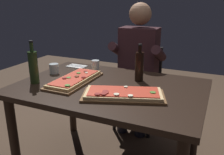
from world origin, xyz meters
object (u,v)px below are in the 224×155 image
at_px(pizza_rectangular_front, 123,94).
at_px(oil_bottle_amber, 33,67).
at_px(pizza_rectangular_left, 75,80).
at_px(tumbler_near_camera, 54,69).
at_px(diner_chair, 140,83).
at_px(seated_diner, 137,62).
at_px(tumbler_far_side, 95,66).
at_px(dining_table, 109,97).
at_px(wine_bottle_dark, 139,66).

distance_m(pizza_rectangular_front, oil_bottle_amber, 0.74).
bearing_deg(pizza_rectangular_left, tumbler_near_camera, 156.91).
relative_size(pizza_rectangular_front, tumbler_near_camera, 7.00).
relative_size(tumbler_near_camera, diner_chair, 0.10).
xyz_separation_m(diner_chair, seated_diner, (0.00, -0.12, 0.26)).
height_order(pizza_rectangular_left, seated_diner, seated_diner).
bearing_deg(seated_diner, tumbler_far_side, -119.15).
distance_m(oil_bottle_amber, diner_chair, 1.22).
height_order(dining_table, diner_chair, diner_chair).
bearing_deg(pizza_rectangular_front, diner_chair, 101.51).
distance_m(dining_table, oil_bottle_amber, 0.63).
distance_m(wine_bottle_dark, tumbler_far_side, 0.46).
height_order(wine_bottle_dark, tumbler_far_side, wine_bottle_dark).
height_order(dining_table, tumbler_near_camera, tumbler_near_camera).
bearing_deg(diner_chair, pizza_rectangular_left, -105.95).
height_order(oil_bottle_amber, diner_chair, oil_bottle_amber).
distance_m(diner_chair, seated_diner, 0.28).
bearing_deg(pizza_rectangular_front, pizza_rectangular_left, 164.93).
bearing_deg(tumbler_near_camera, pizza_rectangular_left, -23.09).
bearing_deg(oil_bottle_amber, pizza_rectangular_front, 1.76).
bearing_deg(dining_table, tumbler_near_camera, 171.28).
relative_size(tumbler_near_camera, seated_diner, 0.06).
bearing_deg(dining_table, pizza_rectangular_front, -41.99).
relative_size(wine_bottle_dark, seated_diner, 0.22).
relative_size(oil_bottle_amber, diner_chair, 0.38).
relative_size(wine_bottle_dark, tumbler_near_camera, 3.46).
bearing_deg(diner_chair, seated_diner, -90.00).
xyz_separation_m(oil_bottle_amber, tumbler_far_side, (0.28, 0.48, -0.08)).
relative_size(pizza_rectangular_left, diner_chair, 0.62).
bearing_deg(tumbler_near_camera, dining_table, -8.72).
distance_m(pizza_rectangular_left, wine_bottle_dark, 0.52).
bearing_deg(oil_bottle_amber, pizza_rectangular_left, 28.55).
height_order(tumbler_near_camera, tumbler_far_side, tumbler_far_side).
bearing_deg(oil_bottle_amber, wine_bottle_dark, 28.27).
height_order(tumbler_near_camera, seated_diner, seated_diner).
bearing_deg(tumbler_far_side, tumbler_near_camera, -145.27).
relative_size(dining_table, wine_bottle_dark, 4.73).
bearing_deg(tumbler_near_camera, oil_bottle_amber, -85.79).
bearing_deg(pizza_rectangular_left, tumbler_far_side, 88.46).
bearing_deg(tumbler_near_camera, pizza_rectangular_front, -18.25).
height_order(diner_chair, seated_diner, seated_diner).
bearing_deg(oil_bottle_amber, diner_chair, 63.19).
xyz_separation_m(tumbler_near_camera, seated_diner, (0.54, 0.65, -0.04)).
xyz_separation_m(dining_table, seated_diner, (-0.03, 0.74, 0.10)).
distance_m(dining_table, diner_chair, 0.87).
relative_size(dining_table, diner_chair, 1.61).
relative_size(pizza_rectangular_front, oil_bottle_amber, 1.81).
distance_m(pizza_rectangular_front, tumbler_far_side, 0.64).
distance_m(tumbler_far_side, seated_diner, 0.51).
relative_size(pizza_rectangular_left, wine_bottle_dark, 1.82).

